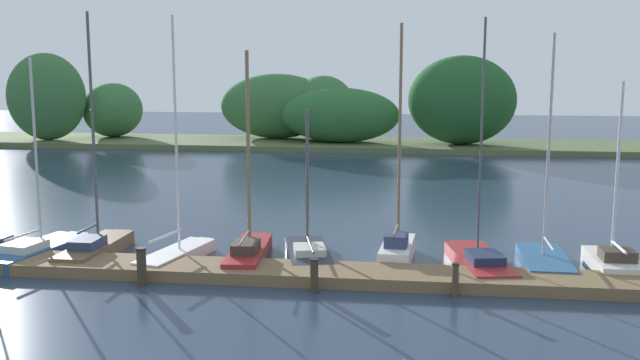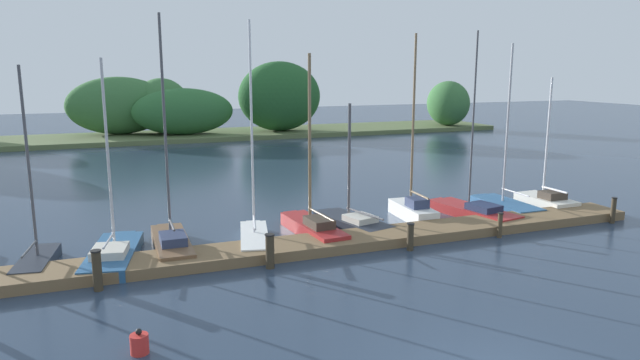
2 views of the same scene
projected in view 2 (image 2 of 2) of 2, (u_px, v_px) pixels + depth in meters
dock_pier at (325, 244)px, 19.63m from camera, size 26.05×1.80×0.35m
far_shore at (165, 109)px, 49.93m from camera, size 61.20×8.63×7.08m
sailboat_1 at (37, 257)px, 17.76m from camera, size 1.29×3.13×6.29m
sailboat_2 at (114, 252)px, 18.41m from camera, size 2.15×4.54×6.50m
sailboat_3 at (171, 240)px, 19.36m from camera, size 1.13×4.29×7.94m
sailboat_4 at (254, 235)px, 20.19m from camera, size 1.73×3.89×7.79m
sailboat_5 at (312, 225)px, 21.18m from camera, size 1.36×4.39×6.72m
sailboat_6 at (351, 220)px, 22.32m from camera, size 2.13×4.06×4.86m
sailboat_7 at (412, 208)px, 23.53m from camera, size 1.13×3.16×7.55m
sailboat_8 at (472, 210)px, 23.86m from camera, size 2.04×4.55×7.68m
sailboat_9 at (504, 203)px, 25.00m from camera, size 1.37×3.70×7.22m
sailboat_10 at (545, 200)px, 25.39m from camera, size 1.33×2.99×5.80m
mooring_piling_1 at (97, 270)px, 15.84m from camera, size 0.30×0.30×1.19m
mooring_piling_2 at (270, 251)px, 17.63m from camera, size 0.31×0.31×1.11m
mooring_piling_3 at (410, 237)px, 19.38m from camera, size 0.26×0.26×0.97m
mooring_piling_4 at (500, 225)px, 20.86m from camera, size 0.21×0.21×0.95m
mooring_piling_5 at (613, 210)px, 22.80m from camera, size 0.22×0.22×1.07m
channel_buoy_0 at (139, 344)px, 12.38m from camera, size 0.40×0.40×0.58m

